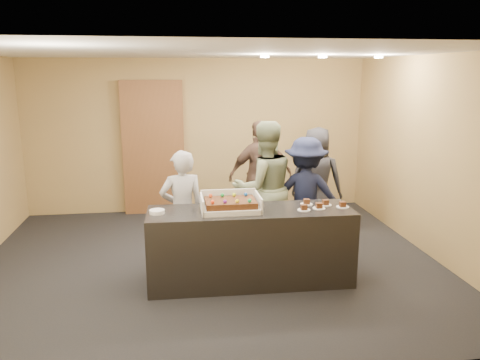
# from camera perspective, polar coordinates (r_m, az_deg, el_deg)

# --- Properties ---
(room) EXTENTS (6.04, 6.00, 2.70)m
(room) POSITION_cam_1_polar(r_m,az_deg,el_deg) (5.95, -3.77, 2.17)
(room) COLOR black
(room) RESTS_ON ground
(serving_counter) EXTENTS (2.41, 0.75, 0.90)m
(serving_counter) POSITION_cam_1_polar(r_m,az_deg,el_deg) (5.60, 1.29, -8.07)
(serving_counter) COLOR black
(serving_counter) RESTS_ON floor
(storage_cabinet) EXTENTS (1.06, 0.15, 2.34)m
(storage_cabinet) POSITION_cam_1_polar(r_m,az_deg,el_deg) (8.34, -10.50, 3.86)
(storage_cabinet) COLOR brown
(storage_cabinet) RESTS_ON floor
(cake_box) EXTENTS (0.68, 0.47, 0.20)m
(cake_box) POSITION_cam_1_polar(r_m,az_deg,el_deg) (5.44, -1.19, -3.22)
(cake_box) COLOR white
(cake_box) RESTS_ON serving_counter
(sheet_cake) EXTENTS (0.58, 0.40, 0.11)m
(sheet_cake) POSITION_cam_1_polar(r_m,az_deg,el_deg) (5.40, -1.17, -2.77)
(sheet_cake) COLOR #3F220E
(sheet_cake) RESTS_ON cake_box
(plate_stack) EXTENTS (0.17, 0.17, 0.04)m
(plate_stack) POSITION_cam_1_polar(r_m,az_deg,el_deg) (5.40, -10.08, -3.82)
(plate_stack) COLOR white
(plate_stack) RESTS_ON serving_counter
(slice_a) EXTENTS (0.15, 0.15, 0.07)m
(slice_a) POSITION_cam_1_polar(r_m,az_deg,el_deg) (5.48, 7.80, -3.44)
(slice_a) COLOR white
(slice_a) RESTS_ON serving_counter
(slice_b) EXTENTS (0.15, 0.15, 0.07)m
(slice_b) POSITION_cam_1_polar(r_m,az_deg,el_deg) (5.72, 8.12, -2.75)
(slice_b) COLOR white
(slice_b) RESTS_ON serving_counter
(slice_c) EXTENTS (0.15, 0.15, 0.07)m
(slice_c) POSITION_cam_1_polar(r_m,az_deg,el_deg) (5.58, 9.61, -3.22)
(slice_c) COLOR white
(slice_c) RESTS_ON serving_counter
(slice_d) EXTENTS (0.15, 0.15, 0.07)m
(slice_d) POSITION_cam_1_polar(r_m,az_deg,el_deg) (5.73, 10.39, -2.81)
(slice_d) COLOR white
(slice_d) RESTS_ON serving_counter
(slice_e) EXTENTS (0.15, 0.15, 0.07)m
(slice_e) POSITION_cam_1_polar(r_m,az_deg,el_deg) (5.68, 12.39, -3.03)
(slice_e) COLOR white
(slice_e) RESTS_ON serving_counter
(person_server_grey) EXTENTS (0.61, 0.46, 1.54)m
(person_server_grey) POSITION_cam_1_polar(r_m,az_deg,el_deg) (5.93, -7.04, -3.71)
(person_server_grey) COLOR #AAAAB0
(person_server_grey) RESTS_ON floor
(person_sage_man) EXTENTS (1.00, 0.84, 1.84)m
(person_sage_man) POSITION_cam_1_polar(r_m,az_deg,el_deg) (6.38, 2.97, -1.02)
(person_sage_man) COLOR gray
(person_sage_man) RESTS_ON floor
(person_navy_man) EXTENTS (1.16, 0.86, 1.61)m
(person_navy_man) POSITION_cam_1_polar(r_m,az_deg,el_deg) (6.56, 7.98, -1.78)
(person_navy_man) COLOR #171D39
(person_navy_man) RESTS_ON floor
(person_brown_extra) EXTENTS (1.05, 0.51, 1.74)m
(person_brown_extra) POSITION_cam_1_polar(r_m,az_deg,el_deg) (7.39, 2.53, 0.54)
(person_brown_extra) COLOR brown
(person_brown_extra) RESTS_ON floor
(person_dark_suit) EXTENTS (0.96, 0.83, 1.65)m
(person_dark_suit) POSITION_cam_1_polar(r_m,az_deg,el_deg) (7.36, 9.25, -0.01)
(person_dark_suit) COLOR #232328
(person_dark_suit) RESTS_ON floor
(ceiling_spotlights) EXTENTS (1.72, 0.12, 0.03)m
(ceiling_spotlights) POSITION_cam_1_polar(r_m,az_deg,el_deg) (6.65, 10.05, 14.59)
(ceiling_spotlights) COLOR #FFEAC6
(ceiling_spotlights) RESTS_ON ceiling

